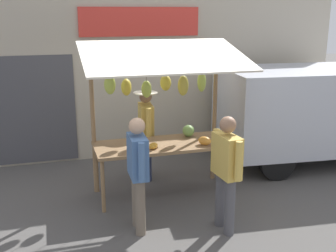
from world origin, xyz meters
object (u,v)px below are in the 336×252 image
at_px(market_stall, 163,102).
at_px(parked_van, 324,106).
at_px(shopper_with_shopping_bag, 226,166).
at_px(vendor_with_sunhat, 146,127).
at_px(shopper_in_grey_tee, 138,167).

distance_m(market_stall, parked_van, 3.62).
height_order(market_stall, shopper_with_shopping_bag, market_stall).
distance_m(vendor_with_sunhat, parked_van, 3.65).
bearing_deg(shopper_with_shopping_bag, shopper_in_grey_tee, 68.66).
bearing_deg(parked_van, market_stall, 15.85).
bearing_deg(shopper_with_shopping_bag, parked_van, -60.24).
height_order(shopper_in_grey_tee, parked_van, parked_van).
bearing_deg(parked_van, shopper_with_shopping_bag, 39.77).
bearing_deg(shopper_in_grey_tee, market_stall, -28.65).
distance_m(shopper_in_grey_tee, parked_van, 4.56).
bearing_deg(market_stall, parked_van, -169.21).
relative_size(market_stall, parked_van, 0.55).
bearing_deg(vendor_with_sunhat, parked_van, 94.44).
bearing_deg(shopper_in_grey_tee, parked_van, -64.65).
relative_size(shopper_with_shopping_bag, parked_van, 0.36).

